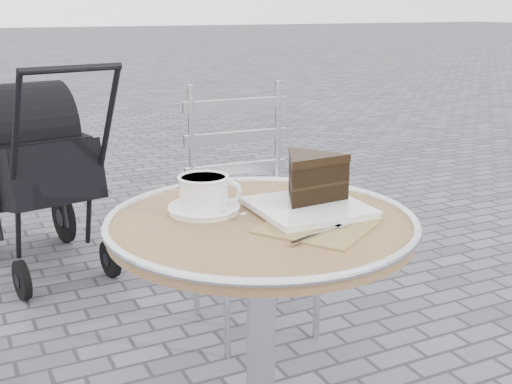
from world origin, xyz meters
name	(u,v)px	position (x,y,z in m)	size (l,w,h in m)	color
cafe_table	(261,285)	(0.00, 0.00, 0.57)	(0.72, 0.72, 0.74)	silver
cappuccino_set	(205,196)	(-0.09, 0.11, 0.77)	(0.17, 0.19, 0.09)	white
cake_plate_set	(310,184)	(0.14, 0.02, 0.79)	(0.34, 0.41, 0.13)	#937850
bistro_chair	(244,178)	(0.37, 0.88, 0.57)	(0.44, 0.44, 0.93)	silver
baby_stroller	(34,174)	(-0.29, 1.81, 0.44)	(0.60, 1.01, 0.99)	black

